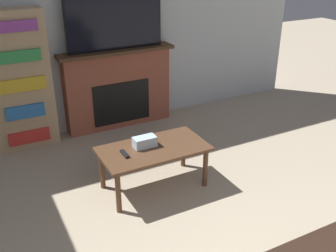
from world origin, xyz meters
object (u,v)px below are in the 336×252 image
at_px(tv, 115,20).
at_px(bookshelf, 19,82).
at_px(fireplace, 118,88).
at_px(coffee_table, 154,153).

distance_m(tv, bookshelf, 1.32).
height_order(tv, bookshelf, tv).
height_order(fireplace, tv, tv).
bearing_deg(tv, bookshelf, -179.89).
bearing_deg(fireplace, bookshelf, -178.93).
bearing_deg(bookshelf, fireplace, 1.07).
distance_m(coffee_table, bookshelf, 1.85).
bearing_deg(bookshelf, coffee_table, -58.31).
height_order(tv, coffee_table, tv).
xyz_separation_m(fireplace, tv, (0.00, -0.02, 0.86)).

